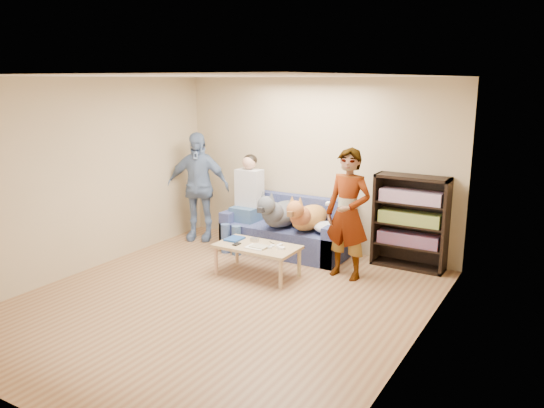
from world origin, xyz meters
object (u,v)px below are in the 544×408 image
Objects in this scene: bookshelf at (411,220)px; person_seated at (246,198)px; dog_tan at (307,217)px; camera_silver at (254,240)px; dog_gray at (280,213)px; person_standing_right at (348,214)px; sofa at (288,233)px; person_standing_left at (198,187)px; coffee_table at (257,249)px; notebook_blue at (235,239)px.

person_seated is at bearing -171.71° from bookshelf.
camera_silver is at bearing -113.73° from dog_tan.
person_seated is 0.67m from dog_gray.
person_standing_right reaches higher than sofa.
dog_gray is (1.55, -0.02, -0.23)m from person_standing_left.
coffee_table is (-0.25, -0.96, -0.26)m from dog_tan.
notebook_blue reaches higher than coffee_table.
dog_tan reaches higher than coffee_table.
dog_gray is (0.23, 0.86, 0.21)m from notebook_blue.
person_standing_right is 2.78m from person_standing_left.
person_standing_right is at bearing -24.96° from sofa.
person_seated reaches higher than dog_tan.
bookshelf is at bearing -14.10° from person_standing_left.
dog_gray is at bearing 171.09° from person_standing_right.
camera_silver is 1.17m from person_seated.
bookshelf is at bearing 59.92° from person_standing_right.
sofa is at bearing 158.62° from dog_tan.
sofa is at bearing -14.44° from person_standing_left.
camera_silver is 0.09× the size of dog_tan.
coffee_table is at bearing -82.23° from sofa.
coffee_table is at bearing -45.00° from camera_silver.
person_standing_left is at bearing -179.16° from dog_tan.
notebook_blue is 1.13m from dog_tan.
sofa is 1.73× the size of coffee_table.
dog_gray reaches higher than camera_silver.
bookshelf is at bearing 8.29° from person_seated.
bookshelf is (1.40, 0.39, 0.05)m from dog_tan.
coffee_table is at bearing -144.63° from person_standing_right.
person_seated is 1.08m from dog_tan.
person_standing_left reaches higher than coffee_table.
camera_silver is 0.08× the size of bookshelf.
person_standing_right is at bearing -16.15° from dog_gray.
notebook_blue is at bearing -165.96° from camera_silver.
sofa is at bearing 10.67° from person_seated.
coffee_table is at bearing -49.70° from person_standing_left.
person_standing_right is 1.48× the size of dog_tan.
dog_tan is 1.45m from bookshelf.
notebook_blue is at bearing -147.59° from bookshelf.
dog_gray is at bearing 100.51° from coffee_table.
notebook_blue is 1.09m from person_seated.
sofa is at bearing 85.40° from dog_gray.
person_standing_right is at bearing 28.14° from coffee_table.
bookshelf reaches higher than camera_silver.
person_standing_right is 6.61× the size of notebook_blue.
bookshelf reaches higher than notebook_blue.
sofa is at bearing 76.92° from notebook_blue.
coffee_table is at bearing -7.13° from notebook_blue.
sofa is at bearing -172.60° from bookshelf.
person_seated is (-0.67, -0.13, 0.49)m from sofa.
sofa is 1.51× the size of dog_gray.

